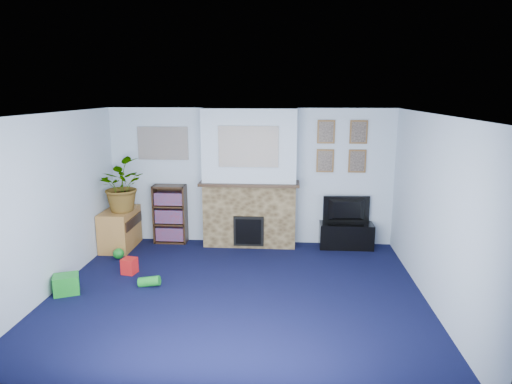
# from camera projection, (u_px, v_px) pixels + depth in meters

# --- Properties ---
(floor) EXTENTS (5.00, 4.50, 0.01)m
(floor) POSITION_uv_depth(u_px,v_px,m) (237.00, 295.00, 6.14)
(floor) COLOR black
(floor) RESTS_ON ground
(ceiling) EXTENTS (5.00, 4.50, 0.01)m
(ceiling) POSITION_uv_depth(u_px,v_px,m) (235.00, 114.00, 5.62)
(ceiling) COLOR white
(ceiling) RESTS_ON wall_back
(wall_back) EXTENTS (5.00, 0.04, 2.40)m
(wall_back) POSITION_uv_depth(u_px,v_px,m) (251.00, 177.00, 8.07)
(wall_back) COLOR silver
(wall_back) RESTS_ON ground
(wall_front) EXTENTS (5.00, 0.04, 2.40)m
(wall_front) POSITION_uv_depth(u_px,v_px,m) (204.00, 278.00, 3.69)
(wall_front) COLOR silver
(wall_front) RESTS_ON ground
(wall_left) EXTENTS (0.04, 4.50, 2.40)m
(wall_left) POSITION_uv_depth(u_px,v_px,m) (49.00, 205.00, 6.06)
(wall_left) COLOR silver
(wall_left) RESTS_ON ground
(wall_right) EXTENTS (0.04, 4.50, 2.40)m
(wall_right) POSITION_uv_depth(u_px,v_px,m) (434.00, 212.00, 5.70)
(wall_right) COLOR silver
(wall_right) RESTS_ON ground
(chimney_breast) EXTENTS (1.72, 0.50, 2.40)m
(chimney_breast) POSITION_uv_depth(u_px,v_px,m) (250.00, 180.00, 7.88)
(chimney_breast) COLOR brown
(chimney_breast) RESTS_ON ground
(collage_main) EXTENTS (1.00, 0.03, 0.68)m
(collage_main) POSITION_uv_depth(u_px,v_px,m) (248.00, 147.00, 7.54)
(collage_main) COLOR gray
(collage_main) RESTS_ON chimney_breast
(collage_left) EXTENTS (0.90, 0.03, 0.58)m
(collage_left) POSITION_uv_depth(u_px,v_px,m) (163.00, 143.00, 8.04)
(collage_left) COLOR gray
(collage_left) RESTS_ON wall_back
(portrait_tl) EXTENTS (0.30, 0.03, 0.40)m
(portrait_tl) POSITION_uv_depth(u_px,v_px,m) (326.00, 132.00, 7.79)
(portrait_tl) COLOR brown
(portrait_tl) RESTS_ON wall_back
(portrait_tr) EXTENTS (0.30, 0.03, 0.40)m
(portrait_tr) POSITION_uv_depth(u_px,v_px,m) (359.00, 132.00, 7.75)
(portrait_tr) COLOR brown
(portrait_tr) RESTS_ON wall_back
(portrait_bl) EXTENTS (0.30, 0.03, 0.40)m
(portrait_bl) POSITION_uv_depth(u_px,v_px,m) (325.00, 161.00, 7.89)
(portrait_bl) COLOR brown
(portrait_bl) RESTS_ON wall_back
(portrait_br) EXTENTS (0.30, 0.03, 0.40)m
(portrait_br) POSITION_uv_depth(u_px,v_px,m) (357.00, 161.00, 7.86)
(portrait_br) COLOR brown
(portrait_br) RESTS_ON wall_back
(tv_stand) EXTENTS (0.92, 0.39, 0.44)m
(tv_stand) POSITION_uv_depth(u_px,v_px,m) (346.00, 235.00, 7.95)
(tv_stand) COLOR black
(tv_stand) RESTS_ON ground
(television) EXTENTS (0.81, 0.16, 0.46)m
(television) POSITION_uv_depth(u_px,v_px,m) (347.00, 210.00, 7.87)
(television) COLOR black
(television) RESTS_ON tv_stand
(bookshelf) EXTENTS (0.58, 0.28, 1.05)m
(bookshelf) POSITION_uv_depth(u_px,v_px,m) (170.00, 215.00, 8.18)
(bookshelf) COLOR black
(bookshelf) RESTS_ON ground
(sideboard) EXTENTS (0.48, 0.87, 0.68)m
(sideboard) POSITION_uv_depth(u_px,v_px,m) (120.00, 228.00, 7.92)
(sideboard) COLOR #AB7436
(sideboard) RESTS_ON ground
(potted_plant) EXTENTS (1.05, 1.06, 0.89)m
(potted_plant) POSITION_uv_depth(u_px,v_px,m) (119.00, 185.00, 7.71)
(potted_plant) COLOR #26661E
(potted_plant) RESTS_ON sideboard
(mantel_clock) EXTENTS (0.10, 0.06, 0.14)m
(mantel_clock) POSITION_uv_depth(u_px,v_px,m) (250.00, 178.00, 7.82)
(mantel_clock) COLOR gold
(mantel_clock) RESTS_ON chimney_breast
(mantel_candle) EXTENTS (0.05, 0.05, 0.16)m
(mantel_candle) POSITION_uv_depth(u_px,v_px,m) (267.00, 178.00, 7.80)
(mantel_candle) COLOR #B2BFC6
(mantel_candle) RESTS_ON chimney_breast
(mantel_teddy) EXTENTS (0.13, 0.13, 0.13)m
(mantel_teddy) POSITION_uv_depth(u_px,v_px,m) (218.00, 178.00, 7.86)
(mantel_teddy) COLOR gray
(mantel_teddy) RESTS_ON chimney_breast
(mantel_can) EXTENTS (0.05, 0.05, 0.11)m
(mantel_can) POSITION_uv_depth(u_px,v_px,m) (289.00, 179.00, 7.78)
(mantel_can) COLOR red
(mantel_can) RESTS_ON chimney_breast
(green_crate) EXTENTS (0.40, 0.37, 0.26)m
(green_crate) POSITION_uv_depth(u_px,v_px,m) (66.00, 284.00, 6.15)
(green_crate) COLOR #198C26
(green_crate) RESTS_ON ground
(toy_ball) EXTENTS (0.18, 0.18, 0.18)m
(toy_ball) POSITION_uv_depth(u_px,v_px,m) (118.00, 253.00, 7.43)
(toy_ball) COLOR #198C26
(toy_ball) RESTS_ON ground
(toy_block) EXTENTS (0.23, 0.23, 0.24)m
(toy_block) POSITION_uv_depth(u_px,v_px,m) (129.00, 266.00, 6.83)
(toy_block) COLOR red
(toy_block) RESTS_ON ground
(toy_tube) EXTENTS (0.31, 0.14, 0.18)m
(toy_tube) POSITION_uv_depth(u_px,v_px,m) (149.00, 281.00, 6.39)
(toy_tube) COLOR #198C26
(toy_tube) RESTS_ON ground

